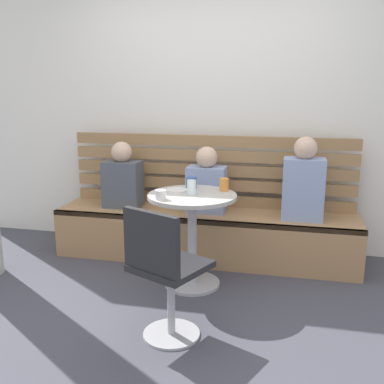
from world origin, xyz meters
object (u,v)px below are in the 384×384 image
booth_bench (204,235)px  cafe_table (192,222)px  plate_small (177,190)px  white_chair (164,270)px  person_adult (304,183)px  person_child_left (123,179)px  cup_water_clear (192,187)px  cup_ceramic_white (161,195)px  person_child_middle (206,184)px  cup_mug_blue (191,182)px  cup_tumbler_orange (224,185)px

booth_bench → cafe_table: cafe_table is taller
plate_small → white_chair: bearing=-80.4°
person_adult → person_child_left: 1.63m
cup_water_clear → plate_small: cup_water_clear is taller
cafe_table → white_chair: 0.81m
person_child_left → cup_water_clear: size_ratio=5.55×
booth_bench → cup_ceramic_white: cup_ceramic_white is taller
person_child_middle → cup_mug_blue: person_child_middle is taller
person_adult → cup_mug_blue: person_adult is taller
person_child_middle → cup_tumbler_orange: bearing=-62.2°
person_child_left → person_child_middle: bearing=0.4°
booth_bench → white_chair: bearing=-88.9°
person_adult → cup_tumbler_orange: person_adult is taller
person_adult → cup_water_clear: size_ratio=6.37×
booth_bench → person_child_left: size_ratio=4.42×
cafe_table → cup_water_clear: bearing=-128.9°
cafe_table → person_adult: (0.83, 0.55, 0.23)m
cup_ceramic_white → person_child_left: bearing=127.5°
cup_tumbler_orange → plate_small: cup_tumbler_orange is taller
cafe_table → cup_ceramic_white: size_ratio=9.25×
cup_water_clear → plate_small: (-0.14, 0.09, -0.05)m
cup_tumbler_orange → plate_small: bearing=-166.7°
person_child_left → plate_small: 0.83m
person_child_left → person_child_middle: (0.79, 0.00, -0.01)m
booth_bench → cup_mug_blue: 0.68m
person_adult → person_child_middle: 0.84m
person_adult → cup_water_clear: bearing=-146.5°
cafe_table → cup_mug_blue: cup_mug_blue is taller
cup_water_clear → white_chair: bearing=-89.0°
person_adult → cup_ceramic_white: (-1.02, -0.75, 0.02)m
booth_bench → person_adult: size_ratio=3.85×
cup_tumbler_orange → white_chair: bearing=-102.0°
booth_bench → person_child_middle: bearing=65.2°
person_child_middle → cup_mug_blue: size_ratio=6.20×
cup_tumbler_orange → person_child_middle: bearing=117.8°
person_adult → white_chair: bearing=-121.2°
person_child_middle → cup_mug_blue: 0.41m
person_child_middle → cup_water_clear: (0.00, -0.60, 0.10)m
person_adult → cup_water_clear: person_adult is taller
white_chair → cup_water_clear: (-0.01, 0.80, 0.33)m
person_adult → cup_mug_blue: 0.95m
booth_bench → plate_small: (-0.12, -0.48, 0.52)m
white_chair → person_child_left: bearing=120.0°
booth_bench → person_child_middle: size_ratio=4.58×
person_child_middle → cup_ceramic_white: bearing=-102.7°
cafe_table → plate_small: plate_small is taller
cafe_table → white_chair: white_chair is taller
cup_water_clear → cup_tumbler_orange: 0.28m
person_adult → plate_small: (-0.97, -0.46, -0.01)m
cup_mug_blue → cup_ceramic_white: bearing=-108.2°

